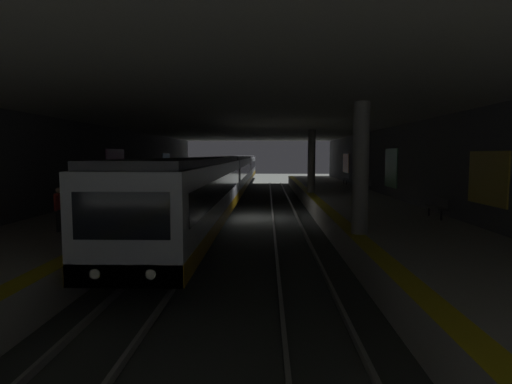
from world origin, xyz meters
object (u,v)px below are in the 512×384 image
Objects in this scene: bench_left_far at (346,179)px; person_walking_mid at (151,176)px; bench_left_near at (437,206)px; person_standing_far at (355,183)px; trash_bin at (87,202)px; bench_right_near at (131,186)px; metro_train at (231,174)px; bench_right_mid at (153,181)px; person_waiting_near at (361,181)px; bench_left_mid at (367,185)px; pillar_far at (311,161)px; person_boarding at (59,208)px; pillar_near at (361,169)px.

person_walking_mid is at bearing 105.07° from bench_left_far.
bench_left_near is 1.04× the size of person_standing_far.
person_standing_far is at bearing -63.75° from trash_bin.
bench_right_near is (11.14, 17.07, 0.00)m from bench_left_near.
bench_left_far is (0.47, -10.73, -0.45)m from metro_train.
metro_train is 35.21× the size of bench_left_far.
metro_train is at bearing 27.22° from bench_left_near.
person_waiting_near is at bearing -103.93° from bench_right_mid.
bench_left_far is 1.00× the size of bench_right_near.
bench_right_mid is at bearing 63.34° from person_standing_far.
bench_left_far is at bearing 0.00° from bench_left_near.
bench_left_mid reaches higher than trash_bin.
pillar_far is 19.34m from person_boarding.
metro_train is (24.68, 6.55, -1.30)m from pillar_near.
person_waiting_near is at bearing -81.47° from pillar_far.
metro_train is 10.75m from bench_left_far.
person_standing_far is at bearing -11.02° from pillar_near.
pillar_far is (16.25, 0.00, 0.00)m from pillar_near.
metro_train reaches higher than bench_left_far.
pillar_near is at bearing -147.81° from person_walking_mid.
bench_left_mid is 22.36m from person_boarding.
bench_left_far is 1.07× the size of person_boarding.
bench_right_near is (-9.73, 6.33, -0.45)m from metro_train.
pillar_near is at bearing 170.55° from bench_left_far.
pillar_near is 0.08× the size of metro_train.
bench_left_far is (21.34, 0.00, 0.00)m from bench_left_near.
pillar_near is 17.29m from person_waiting_near.
bench_right_near is at bearing 83.48° from person_standing_far.
bench_right_near is at bearing 146.93° from metro_train.
bench_left_far is 25.23m from trash_bin.
metro_train reaches higher than bench_left_mid.
person_boarding is at bearing -165.68° from trash_bin.
pillar_far reaches higher than bench_right_near.
pillar_far is 0.08× the size of metro_train.
bench_right_near is (14.95, 12.88, -1.75)m from pillar_near.
pillar_far is 13.69m from person_walking_mid.
bench_left_near is at bearing 180.00° from bench_left_far.
person_waiting_near is (-0.07, 0.44, 0.30)m from bench_left_mid.
pillar_near and pillar_far have the same top height.
pillar_near is at bearing -91.03° from person_boarding.
bench_right_mid is 0.58m from person_walking_mid.
person_walking_mid is (-4.61, 17.12, 0.41)m from bench_left_far.
person_walking_mid is (4.28, 12.93, -1.34)m from pillar_far.
bench_left_near is at bearing -97.37° from trash_bin.
person_walking_mid is at bearing 45.65° from bench_left_near.
pillar_far reaches higher than person_boarding.
person_waiting_near is at bearing 1.95° from bench_left_near.
metro_train is 35.21× the size of bench_left_mid.
person_waiting_near is (-4.12, -16.63, 0.30)m from bench_right_mid.
pillar_near is 24.65m from bench_right_mid.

